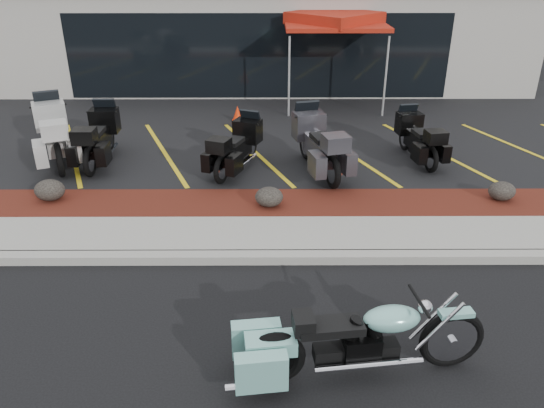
{
  "coord_description": "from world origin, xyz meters",
  "views": [
    {
      "loc": [
        0.36,
        -6.46,
        4.64
      ],
      "look_at": [
        0.39,
        1.2,
        0.9
      ],
      "focal_mm": 35.0,
      "sensor_mm": 36.0,
      "label": 1
    }
  ],
  "objects_px": {
    "hero_cruiser": "(453,331)",
    "popup_canopy": "(334,21)",
    "traffic_cone": "(238,114)",
    "touring_white": "(51,121)"
  },
  "relations": [
    {
      "from": "hero_cruiser",
      "to": "popup_canopy",
      "type": "height_order",
      "value": "popup_canopy"
    },
    {
      "from": "hero_cruiser",
      "to": "traffic_cone",
      "type": "height_order",
      "value": "hero_cruiser"
    },
    {
      "from": "touring_white",
      "to": "traffic_cone",
      "type": "distance_m",
      "value": 4.92
    },
    {
      "from": "traffic_cone",
      "to": "popup_canopy",
      "type": "relative_size",
      "value": 0.13
    },
    {
      "from": "popup_canopy",
      "to": "traffic_cone",
      "type": "bearing_deg",
      "value": -135.03
    },
    {
      "from": "touring_white",
      "to": "popup_canopy",
      "type": "bearing_deg",
      "value": -83.54
    },
    {
      "from": "hero_cruiser",
      "to": "touring_white",
      "type": "xyz_separation_m",
      "value": [
        -7.39,
        7.28,
        0.35
      ]
    },
    {
      "from": "hero_cruiser",
      "to": "touring_white",
      "type": "bearing_deg",
      "value": 128.47
    },
    {
      "from": "touring_white",
      "to": "traffic_cone",
      "type": "height_order",
      "value": "touring_white"
    },
    {
      "from": "touring_white",
      "to": "hero_cruiser",
      "type": "bearing_deg",
      "value": -158.52
    }
  ]
}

